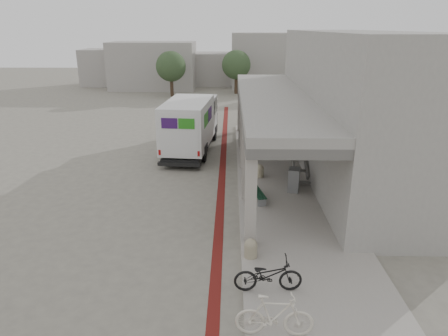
{
  "coord_description": "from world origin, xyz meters",
  "views": [
    {
      "loc": [
        1.43,
        -15.6,
        7.2
      ],
      "look_at": [
        1.15,
        0.17,
        1.6
      ],
      "focal_mm": 32.0,
      "sensor_mm": 36.0,
      "label": 1
    }
  ],
  "objects_px": {
    "bicycle_black": "(268,275)",
    "utility_cabinet": "(294,180)",
    "fedex_truck": "(191,123)",
    "bench": "(257,193)",
    "bicycle_cream": "(275,316)"
  },
  "relations": [
    {
      "from": "bench",
      "to": "fedex_truck",
      "type": "bearing_deg",
      "value": 103.22
    },
    {
      "from": "fedex_truck",
      "to": "bench",
      "type": "relative_size",
      "value": 4.52
    },
    {
      "from": "fedex_truck",
      "to": "bicycle_black",
      "type": "relative_size",
      "value": 4.01
    },
    {
      "from": "bicycle_cream",
      "to": "bicycle_black",
      "type": "bearing_deg",
      "value": 2.3
    },
    {
      "from": "fedex_truck",
      "to": "bench",
      "type": "xyz_separation_m",
      "value": [
        3.57,
        -7.55,
        -1.31
      ]
    },
    {
      "from": "utility_cabinet",
      "to": "bench",
      "type": "bearing_deg",
      "value": -135.82
    },
    {
      "from": "utility_cabinet",
      "to": "bicycle_black",
      "type": "relative_size",
      "value": 0.56
    },
    {
      "from": "bicycle_black",
      "to": "utility_cabinet",
      "type": "bearing_deg",
      "value": -16.24
    },
    {
      "from": "bicycle_cream",
      "to": "fedex_truck",
      "type": "bearing_deg",
      "value": 14.81
    },
    {
      "from": "fedex_truck",
      "to": "bench",
      "type": "distance_m",
      "value": 8.45
    },
    {
      "from": "utility_cabinet",
      "to": "bicycle_cream",
      "type": "xyz_separation_m",
      "value": [
        -1.8,
        -9.08,
        0.04
      ]
    },
    {
      "from": "fedex_truck",
      "to": "utility_cabinet",
      "type": "xyz_separation_m",
      "value": [
        5.27,
        -6.55,
        -1.06
      ]
    },
    {
      "from": "fedex_truck",
      "to": "utility_cabinet",
      "type": "height_order",
      "value": "fedex_truck"
    },
    {
      "from": "fedex_truck",
      "to": "bicycle_cream",
      "type": "height_order",
      "value": "fedex_truck"
    },
    {
      "from": "fedex_truck",
      "to": "utility_cabinet",
      "type": "relative_size",
      "value": 7.2
    }
  ]
}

